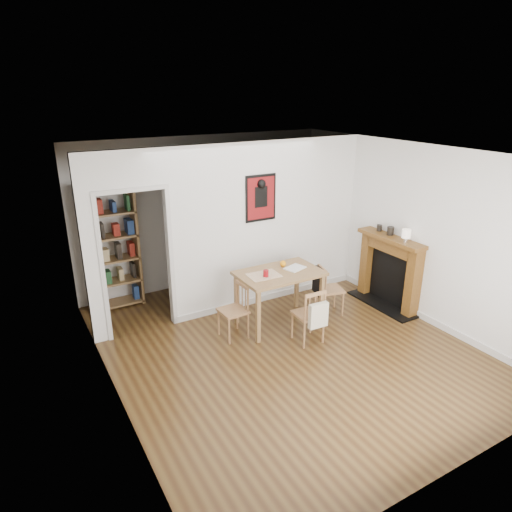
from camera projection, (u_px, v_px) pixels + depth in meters
ground at (284, 345)px, 6.27m from camera, size 5.20×5.20×0.00m
room_shell at (243, 229)px, 6.95m from camera, size 5.20×5.20×5.20m
dining_table at (279, 278)px, 6.61m from camera, size 1.21×0.77×0.83m
chair_left at (233, 311)px, 6.36m from camera, size 0.41×0.41×0.79m
chair_right at (329, 289)px, 7.04m from camera, size 0.52×0.48×0.78m
chair_front at (309, 315)px, 6.25m from camera, size 0.42×0.47×0.80m
bookshelf at (111, 248)px, 7.09m from camera, size 0.83×0.33×1.98m
fireplace at (390, 269)px, 7.26m from camera, size 0.45×1.25×1.16m
red_glass at (266, 273)px, 6.40m from camera, size 0.08×0.08×0.10m
orange_fruit at (283, 264)px, 6.77m from camera, size 0.09×0.09×0.09m
placemat at (264, 275)px, 6.46m from camera, size 0.46×0.36×0.00m
notebook at (295, 268)px, 6.71m from camera, size 0.35×0.29×0.01m
mantel_lamp at (406, 234)px, 6.75m from camera, size 0.13×0.13×0.20m
ceramic_jar_a at (390, 231)px, 7.12m from camera, size 0.11×0.11×0.13m
ceramic_jar_b at (379, 228)px, 7.32m from camera, size 0.08×0.08×0.10m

